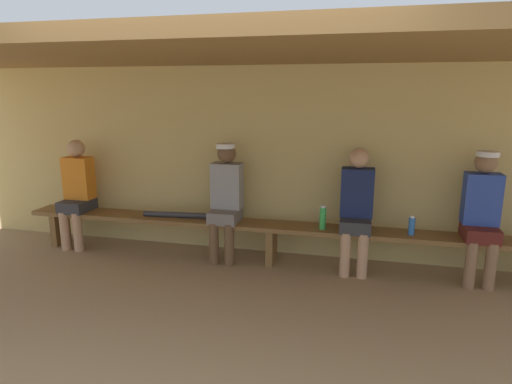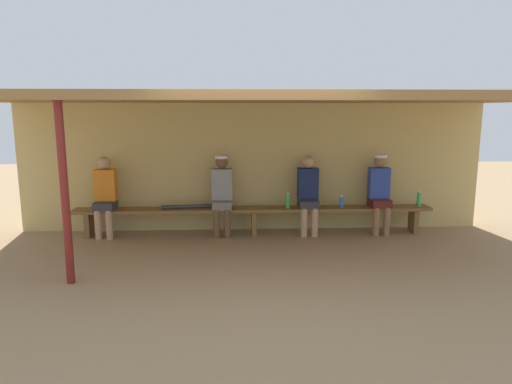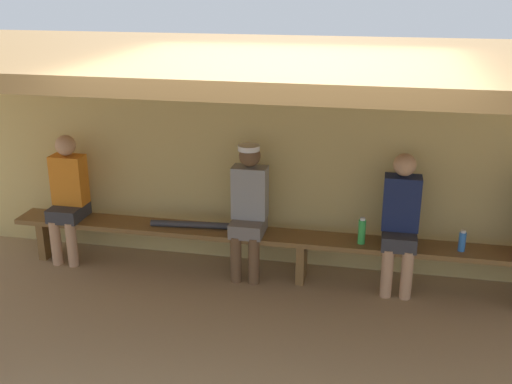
% 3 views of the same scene
% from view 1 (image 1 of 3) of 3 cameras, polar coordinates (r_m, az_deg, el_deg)
% --- Properties ---
extents(ground_plane, '(24.00, 24.00, 0.00)m').
position_cam_1_polar(ground_plane, '(3.75, -3.04, -17.78)').
color(ground_plane, '#9E7F59').
extents(back_wall, '(8.00, 0.20, 2.20)m').
position_cam_1_polar(back_wall, '(5.24, 3.07, 3.98)').
color(back_wall, tan).
rests_on(back_wall, ground).
extents(dugout_roof, '(8.00, 2.80, 0.12)m').
position_cam_1_polar(dugout_roof, '(3.92, -0.38, 17.99)').
color(dugout_roof, olive).
rests_on(dugout_roof, back_wall).
extents(bench, '(6.00, 0.36, 0.46)m').
position_cam_1_polar(bench, '(4.97, 2.02, -4.96)').
color(bench, brown).
rests_on(bench, ground).
extents(player_near_post, '(0.34, 0.42, 1.34)m').
position_cam_1_polar(player_near_post, '(5.01, -3.94, -0.58)').
color(player_near_post, slate).
rests_on(player_near_post, ground).
extents(player_in_blue, '(0.34, 0.42, 1.34)m').
position_cam_1_polar(player_in_blue, '(4.93, 27.15, -2.23)').
color(player_in_blue, '#591E19').
rests_on(player_in_blue, ground).
extents(player_middle, '(0.34, 0.42, 1.34)m').
position_cam_1_polar(player_middle, '(4.79, 12.86, -1.72)').
color(player_middle, '#333338').
rests_on(player_middle, ground).
extents(player_with_sunglasses, '(0.34, 0.42, 1.34)m').
position_cam_1_polar(player_with_sunglasses, '(5.87, -22.14, 0.33)').
color(player_with_sunglasses, '#333338').
rests_on(player_with_sunglasses, ground).
extents(water_bottle_orange, '(0.06, 0.06, 0.21)m').
position_cam_1_polar(water_bottle_orange, '(4.84, 19.47, -4.12)').
color(water_bottle_orange, blue).
rests_on(water_bottle_orange, bench).
extents(water_bottle_blue, '(0.07, 0.07, 0.26)m').
position_cam_1_polar(water_bottle_blue, '(4.80, 8.62, -3.31)').
color(water_bottle_blue, green).
rests_on(water_bottle_blue, bench).
extents(baseball_bat, '(0.89, 0.14, 0.07)m').
position_cam_1_polar(baseball_bat, '(5.26, -9.80, -2.93)').
color(baseball_bat, '#333338').
rests_on(baseball_bat, bench).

